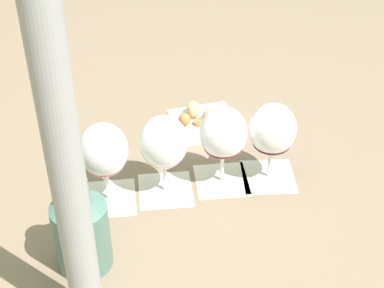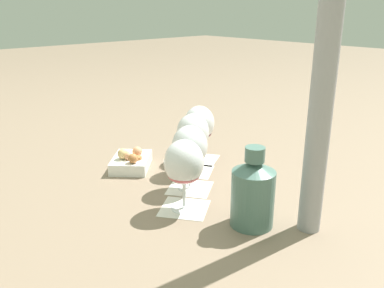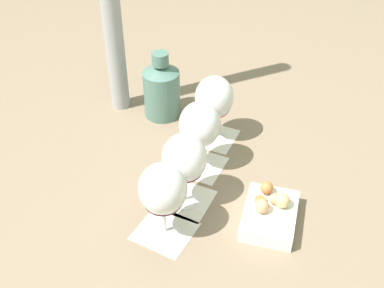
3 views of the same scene
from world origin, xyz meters
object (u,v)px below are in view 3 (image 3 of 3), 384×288
object	(u,v)px
wine_glass_1	(200,127)
wine_glass_2	(184,161)
snack_dish	(270,213)
wine_glass_3	(163,192)
ceramic_vase	(162,89)
wine_glass_0	(214,100)

from	to	relation	value
wine_glass_1	wine_glass_2	size ratio (longest dim) A/B	1.00
wine_glass_2	snack_dish	world-z (taller)	wine_glass_2
wine_glass_3	snack_dish	xyz separation A→B (m)	(-0.20, 0.09, -0.09)
wine_glass_2	ceramic_vase	distance (m)	0.33
wine_glass_1	snack_dish	size ratio (longest dim) A/B	0.98
wine_glass_3	snack_dish	world-z (taller)	wine_glass_3
ceramic_vase	wine_glass_3	bearing A→B (deg)	62.56
snack_dish	wine_glass_0	bearing A→B (deg)	-100.10
wine_glass_2	wine_glass_3	size ratio (longest dim) A/B	1.00
wine_glass_0	ceramic_vase	distance (m)	0.17
wine_glass_0	ceramic_vase	xyz separation A→B (m)	(0.06, -0.16, -0.03)
wine_glass_0	wine_glass_1	distance (m)	0.11
wine_glass_0	wine_glass_1	bearing A→B (deg)	40.86
wine_glass_1	ceramic_vase	xyz separation A→B (m)	(-0.03, -0.23, -0.03)
wine_glass_2	ceramic_vase	size ratio (longest dim) A/B	0.94
wine_glass_2	snack_dish	size ratio (longest dim) A/B	0.98
wine_glass_2	ceramic_vase	world-z (taller)	ceramic_vase
wine_glass_3	ceramic_vase	bearing A→B (deg)	-117.44
wine_glass_1	snack_dish	distance (m)	0.24
wine_glass_0	snack_dish	world-z (taller)	wine_glass_0
wine_glass_1	wine_glass_3	size ratio (longest dim) A/B	1.00
wine_glass_3	ceramic_vase	size ratio (longest dim) A/B	0.94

